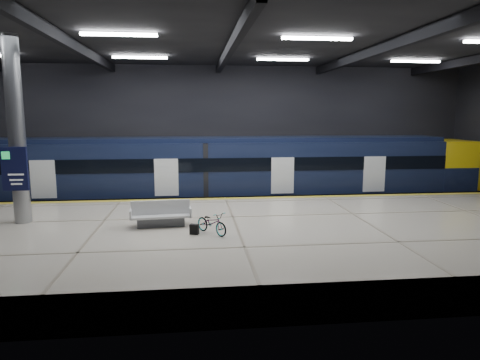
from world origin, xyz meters
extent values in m
plane|color=black|center=(0.00, 0.00, 0.00)|extent=(30.00, 30.00, 0.00)
cube|color=black|center=(0.00, 8.00, 4.00)|extent=(30.00, 0.10, 8.00)
cube|color=black|center=(0.00, -8.00, 4.00)|extent=(30.00, 0.10, 8.00)
cube|color=black|center=(0.00, 0.00, 8.00)|extent=(30.00, 16.00, 0.10)
cube|color=black|center=(-6.00, 0.00, 7.75)|extent=(0.25, 16.00, 0.40)
cube|color=black|center=(0.00, 0.00, 7.75)|extent=(0.25, 16.00, 0.40)
cube|color=black|center=(6.00, 0.00, 7.75)|extent=(0.25, 16.00, 0.40)
cube|color=white|center=(-4.00, -2.00, 7.88)|extent=(2.60, 0.18, 0.10)
cube|color=white|center=(3.00, -2.00, 7.88)|extent=(2.60, 0.18, 0.10)
cube|color=white|center=(-4.00, 4.00, 7.88)|extent=(2.60, 0.18, 0.10)
cube|color=white|center=(3.00, 4.00, 7.88)|extent=(2.60, 0.18, 0.10)
cube|color=white|center=(10.00, 4.00, 7.88)|extent=(2.60, 0.18, 0.10)
cube|color=beige|center=(0.00, -2.50, 0.55)|extent=(30.00, 11.00, 1.10)
cube|color=gold|center=(0.00, 2.75, 1.11)|extent=(30.00, 0.40, 0.01)
cube|color=gray|center=(0.00, 4.78, 0.08)|extent=(30.00, 0.08, 0.16)
cube|color=gray|center=(0.00, 6.22, 0.08)|extent=(30.00, 0.08, 0.16)
cube|color=black|center=(0.10, 5.50, 0.55)|extent=(24.00, 2.58, 0.80)
cube|color=black|center=(0.10, 5.50, 2.33)|extent=(24.00, 2.80, 2.75)
cube|color=black|center=(0.10, 5.50, 3.82)|extent=(24.00, 2.30, 0.24)
cube|color=black|center=(0.10, 4.09, 2.60)|extent=(24.00, 0.04, 0.70)
cube|color=white|center=(3.10, 4.08, 2.00)|extent=(1.20, 0.05, 1.90)
cube|color=yellow|center=(13.10, 5.50, 2.33)|extent=(2.00, 2.80, 2.75)
cube|color=black|center=(13.40, 5.50, 2.50)|extent=(1.60, 2.38, 0.80)
cube|color=#595B60|center=(-2.75, -2.15, 1.26)|extent=(1.74, 0.68, 0.32)
cube|color=silver|center=(-2.75, -2.15, 1.50)|extent=(2.19, 1.09, 0.08)
cube|color=silver|center=(-2.75, -2.15, 1.80)|extent=(2.12, 0.27, 0.53)
cube|color=silver|center=(-3.81, -2.24, 1.63)|extent=(0.14, 0.90, 0.32)
cube|color=silver|center=(-1.69, -2.06, 1.63)|extent=(0.14, 0.90, 0.32)
imported|color=#99999E|center=(-0.94, -3.39, 1.49)|extent=(1.31, 1.48, 0.78)
cube|color=black|center=(-1.54, -3.39, 1.28)|extent=(0.34, 0.27, 0.35)
cylinder|color=#9EA0A5|center=(-8.00, -1.00, 4.55)|extent=(0.60, 0.60, 6.90)
cube|color=#0E1135|center=(-8.00, -1.42, 3.20)|extent=(0.90, 0.12, 1.60)
camera|label=1|loc=(-1.54, -17.64, 5.15)|focal=32.00mm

